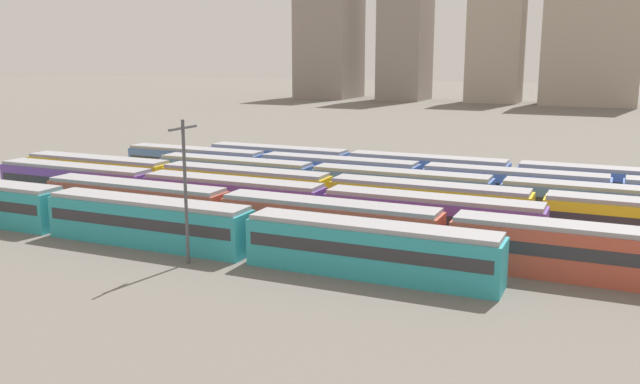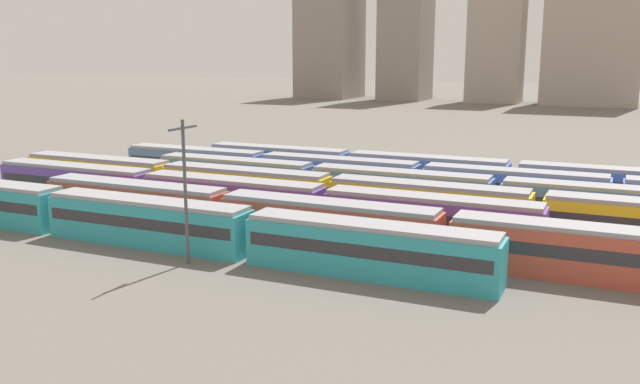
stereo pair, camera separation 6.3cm
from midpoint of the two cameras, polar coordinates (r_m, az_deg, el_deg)
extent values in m
plane|color=#666059|center=(72.30, -10.81, -0.60)|extent=(600.00, 600.00, 0.00)
cube|color=teal|center=(55.79, -14.28, -2.62)|extent=(18.00, 3.00, 3.40)
cube|color=#2D2D33|center=(55.69, -14.30, -2.21)|extent=(17.20, 3.06, 0.90)
cube|color=#939399|center=(55.36, -14.37, -0.74)|extent=(17.60, 2.70, 0.35)
cube|color=teal|center=(46.76, 4.32, -5.05)|extent=(18.00, 3.00, 3.40)
cube|color=#2D2D33|center=(46.64, 4.33, -4.57)|extent=(17.20, 3.06, 0.90)
cube|color=#939399|center=(46.25, 4.35, -2.83)|extent=(17.60, 2.70, 0.35)
cube|color=#BC4C38|center=(63.04, -15.23, -1.03)|extent=(18.00, 3.00, 3.40)
cube|color=#2D2D33|center=(62.96, -15.25, -0.67)|extent=(17.20, 3.06, 0.90)
cube|color=#939399|center=(62.67, -15.32, 0.64)|extent=(17.60, 2.70, 0.35)
cube|color=#BC4C38|center=(53.33, 0.75, -2.91)|extent=(18.00, 3.00, 3.40)
cube|color=#2D2D33|center=(53.23, 0.75, -2.48)|extent=(17.20, 3.06, 0.90)
cube|color=#939399|center=(52.89, 0.75, -0.94)|extent=(17.60, 2.70, 0.35)
cube|color=#BC4C38|center=(49.27, 21.44, -4.98)|extent=(18.00, 3.00, 3.40)
cube|color=#2D2D33|center=(49.16, 21.48, -4.52)|extent=(17.20, 3.06, 0.90)
cube|color=#939399|center=(48.80, 21.60, -2.86)|extent=(17.60, 2.70, 0.35)
cube|color=#6B429E|center=(74.72, -19.87, 0.63)|extent=(18.00, 3.00, 3.40)
cube|color=#2D2D33|center=(74.65, -19.89, 0.94)|extent=(17.20, 3.06, 0.90)
cube|color=#939399|center=(74.41, -19.96, 2.05)|extent=(17.60, 2.70, 0.35)
cube|color=#6B429E|center=(63.24, -7.40, -0.68)|extent=(18.00, 3.00, 3.40)
cube|color=#2D2D33|center=(63.15, -7.41, -0.31)|extent=(17.20, 3.06, 0.90)
cube|color=#939399|center=(62.87, -7.44, 0.99)|extent=(17.60, 2.70, 0.35)
cube|color=#6B429E|center=(55.94, 9.38, -2.37)|extent=(18.00, 3.00, 3.40)
cube|color=#2D2D33|center=(55.84, 9.39, -1.96)|extent=(17.20, 3.06, 0.90)
cube|color=#939399|center=(55.52, 9.44, -0.49)|extent=(17.60, 2.70, 0.35)
cube|color=yellow|center=(79.59, -18.17, 1.39)|extent=(18.00, 3.00, 3.40)
cube|color=#2D2D33|center=(79.52, -18.19, 1.67)|extent=(17.20, 3.06, 0.90)
cube|color=#939399|center=(79.29, -18.25, 2.72)|extent=(17.60, 2.70, 0.35)
cube|color=yellow|center=(68.45, -6.34, 0.30)|extent=(18.00, 3.00, 3.40)
cube|color=#2D2D33|center=(68.37, -6.35, 0.63)|extent=(17.20, 3.06, 0.90)
cube|color=#939399|center=(68.11, -6.38, 1.85)|extent=(17.60, 2.70, 0.35)
cube|color=yellow|center=(61.25, 9.10, -1.13)|extent=(18.00, 3.00, 3.40)
cube|color=#2D2D33|center=(61.16, 9.11, -0.76)|extent=(17.20, 3.06, 0.90)
cube|color=#939399|center=(60.87, 9.16, 0.59)|extent=(17.60, 2.70, 0.35)
cube|color=#4C70BC|center=(74.99, -7.15, 1.28)|extent=(18.00, 3.00, 3.40)
cube|color=#2D2D33|center=(74.92, -7.16, 1.59)|extent=(17.20, 3.06, 0.90)
cube|color=#939399|center=(74.68, -7.18, 2.69)|extent=(17.60, 2.70, 0.35)
cube|color=#4C70BC|center=(67.29, 6.76, 0.09)|extent=(18.00, 3.00, 3.40)
cube|color=#2D2D33|center=(67.21, 6.77, 0.43)|extent=(17.20, 3.06, 0.90)
cube|color=#939399|center=(66.94, 6.80, 1.66)|extent=(17.60, 2.70, 0.35)
cube|color=#4C70BC|center=(64.40, 23.01, -1.30)|extent=(18.00, 3.00, 3.40)
cube|color=#2D2D33|center=(64.32, 23.04, -0.95)|extent=(17.20, 3.06, 0.90)
cube|color=#939399|center=(64.03, 23.15, 0.34)|extent=(17.60, 2.70, 0.35)
cube|color=#4C70BC|center=(83.97, -10.41, 2.29)|extent=(18.00, 3.00, 3.40)
cube|color=#2D2D33|center=(83.90, -10.42, 2.57)|extent=(17.20, 3.06, 0.90)
cube|color=#939399|center=(83.69, -10.45, 3.56)|extent=(17.60, 2.70, 0.35)
cube|color=#4C70BC|center=(75.01, 1.60, 1.37)|extent=(18.00, 3.00, 3.40)
cube|color=#2D2D33|center=(74.94, 1.60, 1.68)|extent=(17.20, 3.06, 0.90)
cube|color=#939399|center=(74.69, 1.61, 2.78)|extent=(17.60, 2.70, 0.35)
cube|color=#4C70BC|center=(70.11, 16.02, 0.18)|extent=(18.00, 3.00, 3.40)
cube|color=#2D2D33|center=(70.04, 16.03, 0.51)|extent=(17.20, 3.06, 0.90)
cube|color=#939399|center=(69.78, 16.10, 1.69)|extent=(17.60, 2.70, 0.35)
cube|color=#4C70BC|center=(83.94, -3.51, 2.46)|extent=(18.00, 3.00, 3.40)
cube|color=#2D2D33|center=(83.88, -3.51, 2.74)|extent=(17.20, 3.06, 0.90)
cube|color=#939399|center=(83.66, -3.53, 3.73)|extent=(17.60, 2.70, 0.35)
cube|color=#4C70BC|center=(77.13, 9.04, 1.51)|extent=(18.00, 3.00, 3.40)
cube|color=#2D2D33|center=(77.06, 9.05, 1.81)|extent=(17.20, 3.06, 0.90)
cube|color=#939399|center=(76.82, 9.08, 2.89)|extent=(17.60, 2.70, 0.35)
cube|color=#4C70BC|center=(74.60, 23.18, 0.36)|extent=(18.00, 3.00, 3.40)
cube|color=#2D2D33|center=(74.53, 23.20, 0.67)|extent=(17.20, 3.06, 0.90)
cube|color=#939399|center=(74.29, 23.29, 1.78)|extent=(17.60, 2.70, 0.35)
cylinder|color=#4C4C51|center=(49.29, -11.24, -0.09)|extent=(0.24, 0.24, 10.54)
cube|color=#47474C|center=(48.57, -11.46, 5.31)|extent=(0.16, 3.20, 0.16)
cube|color=gray|center=(232.27, 0.85, 12.72)|extent=(17.80, 20.87, 38.52)
cube|color=gray|center=(223.26, 7.30, 13.86)|extent=(14.08, 17.29, 47.76)
cube|color=#A89989|center=(216.50, 14.67, 12.47)|extent=(15.80, 12.80, 38.87)
cube|color=#A89989|center=(213.60, 22.10, 12.48)|extent=(26.28, 19.13, 42.27)
camera|label=1|loc=(0.03, -89.97, 0.01)|focal=37.97mm
camera|label=2|loc=(0.03, 90.03, -0.01)|focal=37.97mm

